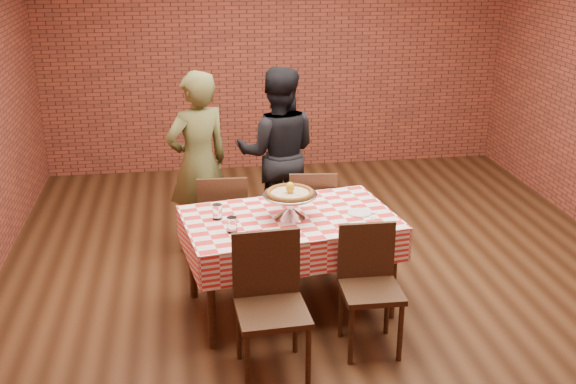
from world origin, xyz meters
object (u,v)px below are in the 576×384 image
object	(u,v)px
pizza_stand	(290,206)
table	(290,263)
chair_near_right	(371,293)
chair_far_right	(311,215)
water_glass_left	(232,225)
water_glass_right	(217,212)
condiment_caddy	(288,194)
diner_olive	(198,164)
pizza	(290,194)
chair_near_left	(272,310)
chair_far_left	(223,220)
diner_black	(278,153)

from	to	relation	value
pizza_stand	table	bearing A→B (deg)	96.17
table	chair_near_right	distance (m)	0.80
chair_far_right	chair_near_right	bearing A→B (deg)	102.69
table	pizza_stand	world-z (taller)	pizza_stand
table	chair_far_right	distance (m)	0.83
water_glass_left	chair_far_right	xyz separation A→B (m)	(0.75, 0.99, -0.38)
water_glass_right	condiment_caddy	world-z (taller)	condiment_caddy
table	water_glass_right	world-z (taller)	water_glass_right
condiment_caddy	diner_olive	world-z (taller)	diner_olive
pizza	chair_far_right	world-z (taller)	pizza
chair_near_left	chair_far_right	world-z (taller)	chair_near_left
condiment_caddy	chair_far_left	distance (m)	0.78
chair_near_right	water_glass_right	bearing A→B (deg)	146.54
table	water_glass_left	bearing A→B (deg)	-153.60
table	chair_far_left	size ratio (longest dim) A/B	1.72
water_glass_right	water_glass_left	bearing A→B (deg)	-71.09
water_glass_left	chair_far_right	distance (m)	1.30
condiment_caddy	diner_olive	xyz separation A→B (m)	(-0.66, 0.87, -0.01)
table	chair_far_right	xyz separation A→B (m)	(0.31, 0.77, 0.06)
water_glass_left	condiment_caddy	bearing A→B (deg)	46.77
chair_far_left	condiment_caddy	bearing A→B (deg)	138.48
diner_black	diner_olive	bearing A→B (deg)	27.66
chair_near_left	water_glass_left	bearing A→B (deg)	105.49
table	water_glass_left	xyz separation A→B (m)	(-0.44, -0.22, 0.44)
diner_black	table	bearing A→B (deg)	94.31
table	pizza_stand	distance (m)	0.47
water_glass_left	chair_far_left	distance (m)	1.03
chair_far_right	diner_black	xyz separation A→B (m)	(-0.20, 0.64, 0.37)
table	condiment_caddy	world-z (taller)	condiment_caddy
table	pizza_stand	bearing A→B (deg)	-83.83
chair_far_left	chair_near_left	bearing A→B (deg)	100.33
chair_near_left	chair_far_right	bearing A→B (deg)	67.90
water_glass_left	condiment_caddy	size ratio (longest dim) A/B	0.75
condiment_caddy	diner_olive	distance (m)	1.09
chair_far_left	diner_olive	distance (m)	0.59
table	chair_far_right	bearing A→B (deg)	68.01
pizza	water_glass_left	distance (m)	0.51
chair_near_left	chair_far_left	xyz separation A→B (m)	(-0.21, 1.57, -0.02)
pizza_stand	diner_black	distance (m)	1.42
chair_far_left	diner_black	xyz separation A→B (m)	(0.56, 0.66, 0.37)
pizza_stand	diner_olive	distance (m)	1.33
water_glass_right	chair_near_left	distance (m)	0.97
diner_olive	pizza	bearing A→B (deg)	91.91
pizza	water_glass_right	bearing A→B (deg)	174.53
pizza	condiment_caddy	bearing A→B (deg)	85.02
table	diner_olive	bearing A→B (deg)	118.90
chair_near_right	chair_far_left	bearing A→B (deg)	124.53
water_glass_right	chair_far_left	world-z (taller)	chair_far_left
diner_olive	diner_black	bearing A→B (deg)	172.25
water_glass_right	condiment_caddy	xyz separation A→B (m)	(0.56, 0.24, 0.02)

